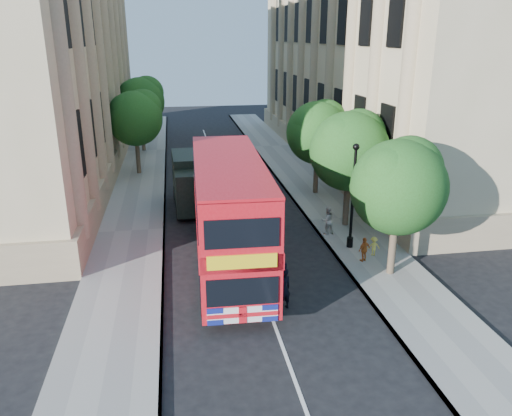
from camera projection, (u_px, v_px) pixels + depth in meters
name	position (u px, v px, depth m)	size (l,w,h in m)	color
ground	(274.00, 324.00, 18.23)	(120.00, 120.00, 0.00)	black
pavement_right	(338.00, 219.00, 28.42)	(3.50, 80.00, 0.12)	gray
pavement_left	(132.00, 231.00, 26.64)	(3.50, 80.00, 0.12)	gray
building_right	(386.00, 48.00, 39.78)	(12.00, 38.00, 18.00)	tan
building_left	(19.00, 50.00, 35.52)	(12.00, 38.00, 18.00)	tan
tree_right_near	(399.00, 182.00, 20.57)	(4.00, 4.00, 6.08)	#473828
tree_right_mid	(350.00, 147.00, 26.09)	(4.20, 4.20, 6.37)	#473828
tree_right_far	(318.00, 129.00, 31.73)	(4.00, 4.00, 6.15)	#473828
tree_left_far	(135.00, 115.00, 36.39)	(4.00, 4.00, 6.30)	#473828
tree_left_back	(141.00, 99.00, 43.76)	(4.20, 4.20, 6.65)	#473828
lamp_post	(353.00, 201.00, 23.77)	(0.32, 0.32, 5.16)	black
double_decker_bus	(229.00, 212.00, 21.59)	(3.19, 10.78, 4.94)	red
box_van	(193.00, 184.00, 29.87)	(2.46, 5.67, 3.20)	black
police_constable	(283.00, 289.00, 18.97)	(0.62, 0.41, 1.71)	black
woman_pedestrian	(327.00, 220.00, 25.95)	(0.73, 0.57, 1.50)	beige
child_a	(364.00, 249.00, 22.82)	(0.68, 0.28, 1.16)	orange
child_b	(374.00, 246.00, 23.45)	(0.60, 0.35, 0.94)	#FAEA55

